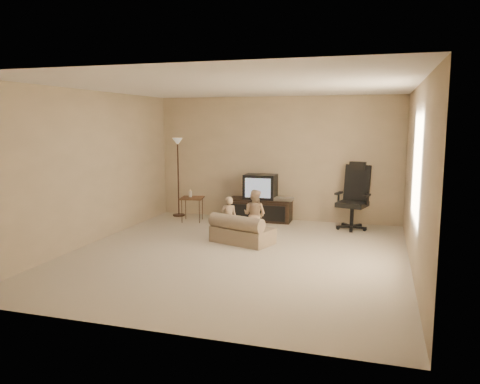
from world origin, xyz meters
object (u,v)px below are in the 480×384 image
at_px(tv_stand, 260,202).
at_px(side_table, 192,198).
at_px(toddler_right, 255,215).
at_px(child_sofa, 241,231).
at_px(toddler_left, 229,218).
at_px(office_chair, 354,205).
at_px(floor_lamp, 178,159).

relative_size(tv_stand, side_table, 2.01).
distance_m(side_table, toddler_right, 1.94).
relative_size(tv_stand, toddler_right, 1.54).
xyz_separation_m(tv_stand, child_sofa, (0.13, -1.83, -0.20)).
bearing_deg(side_table, child_sofa, -43.82).
distance_m(side_table, toddler_left, 1.73).
distance_m(child_sofa, toddler_right, 0.40).
relative_size(office_chair, toddler_left, 1.66).
bearing_deg(toddler_right, child_sofa, 75.31).
relative_size(toddler_left, toddler_right, 0.87).
bearing_deg(tv_stand, office_chair, -6.86).
xyz_separation_m(floor_lamp, toddler_right, (2.09, -1.53, -0.78)).
bearing_deg(toddler_left, side_table, -64.38).
bearing_deg(floor_lamp, tv_stand, 0.58).
height_order(side_table, toddler_right, toddler_right).
distance_m(office_chair, toddler_left, 2.48).
distance_m(side_table, child_sofa, 2.02).
relative_size(side_table, toddler_right, 0.76).
xyz_separation_m(office_chair, floor_lamp, (-3.65, 0.18, 0.76)).
bearing_deg(tv_stand, toddler_right, -80.07).
xyz_separation_m(office_chair, toddler_left, (-1.97, -1.51, -0.07)).
bearing_deg(floor_lamp, toddler_left, -45.06).
bearing_deg(toddler_left, tv_stand, -111.84).
height_order(tv_stand, child_sofa, tv_stand).
bearing_deg(office_chair, toddler_right, -123.29).
xyz_separation_m(tv_stand, toddler_right, (0.29, -1.54, 0.04)).
height_order(child_sofa, toddler_left, toddler_left).
bearing_deg(floor_lamp, child_sofa, -43.22).
bearing_deg(office_chair, toddler_left, -126.71).
bearing_deg(side_table, floor_lamp, 138.63).
height_order(office_chair, toddler_left, office_chair).
bearing_deg(office_chair, tv_stand, -170.25).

